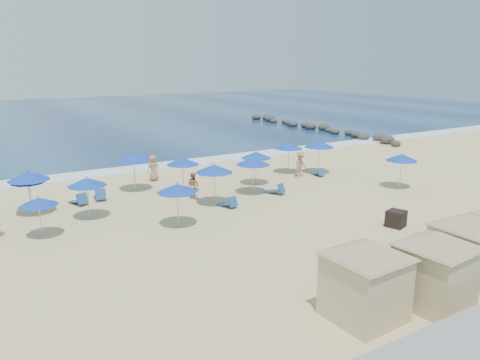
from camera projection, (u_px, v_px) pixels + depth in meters
name	position (u px, v px, depth m)	size (l,w,h in m)	color
ground	(271.00, 221.00, 24.51)	(160.00, 160.00, 0.00)	#CDB982
ocean	(61.00, 117.00, 70.06)	(160.00, 80.00, 0.06)	navy
surf_line	(160.00, 166.00, 37.34)	(160.00, 2.50, 0.08)	white
rock_jetty	(315.00, 127.00, 57.14)	(2.56, 26.66, 0.96)	#2C2725
trash_bin	(396.00, 219.00, 23.65)	(0.84, 0.84, 0.84)	black
cabana_0	(366.00, 270.00, 14.90)	(4.71, 4.71, 2.96)	#C7B488
cabana_1	(436.00, 259.00, 15.75)	(4.65, 4.65, 2.93)	#C7B488
cabana_2	(468.00, 239.00, 17.63)	(4.62, 4.62, 2.90)	#C7B488
umbrella_0	(28.00, 176.00, 25.05)	(2.22, 2.22, 2.53)	#A5A8AD
umbrella_1	(87.00, 182.00, 24.49)	(2.05, 2.05, 2.33)	#A5A8AD
umbrella_2	(28.00, 179.00, 25.72)	(1.88, 1.88, 2.14)	#A5A8AD
umbrella_3	(177.00, 188.00, 23.31)	(2.04, 2.04, 2.32)	#A5A8AD
umbrella_4	(133.00, 157.00, 29.84)	(2.27, 2.27, 2.59)	#A5A8AD
umbrella_5	(183.00, 161.00, 29.38)	(2.10, 2.10, 2.39)	#A5A8AD
umbrella_6	(214.00, 168.00, 26.85)	(2.21, 2.21, 2.51)	#A5A8AD
umbrella_7	(256.00, 155.00, 31.42)	(2.08, 2.08, 2.36)	#A5A8AD
umbrella_8	(253.00, 161.00, 29.12)	(2.15, 2.15, 2.44)	#A5A8AD
umbrella_9	(289.00, 146.00, 34.67)	(2.11, 2.11, 2.40)	#A5A8AD
umbrella_10	(319.00, 144.00, 34.56)	(2.25, 2.25, 2.56)	#A5A8AD
umbrella_11	(402.00, 157.00, 30.51)	(2.10, 2.10, 2.39)	#A5A8AD
umbrella_12	(38.00, 201.00, 21.88)	(1.81, 1.81, 2.06)	#A5A8AD
beach_chair_1	(79.00, 200.00, 27.34)	(0.97, 1.51, 0.77)	navy
beach_chair_2	(100.00, 196.00, 28.29)	(0.80, 1.46, 0.77)	navy
beach_chair_3	(229.00, 203.00, 26.84)	(0.87, 1.38, 0.70)	navy
beach_chair_4	(277.00, 190.00, 29.55)	(1.09, 1.46, 0.73)	navy
beach_chair_5	(319.00, 173.00, 34.19)	(0.67, 1.21, 0.63)	navy
beachgoer_1	(193.00, 185.00, 28.50)	(0.80, 0.62, 1.64)	#AA755E
beachgoer_2	(301.00, 164.00, 33.83)	(1.22, 0.70, 1.88)	#AA755E
beachgoer_3	(153.00, 168.00, 32.72)	(0.90, 0.58, 1.84)	#AA755E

